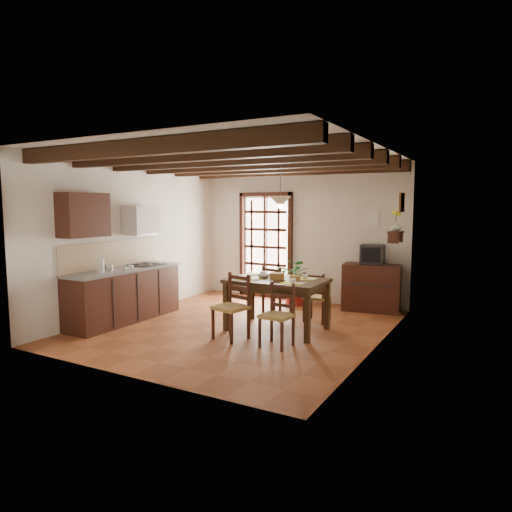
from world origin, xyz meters
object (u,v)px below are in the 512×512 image
Objects in this scene: dining_table at (277,286)px; sideboard at (371,288)px; chair_near_right at (277,327)px; potted_plant at (295,277)px; crt_tv at (372,254)px; chair_far_right at (317,306)px; kitchen_counter at (125,294)px; chair_far_left at (277,301)px; chair_near_left at (231,319)px; pendant_lamp at (280,200)px.

dining_table is 1.46× the size of sideboard.
potted_plant is (-0.91, 2.64, 0.29)m from chair_near_right.
crt_tv is at bearing 7.08° from potted_plant.
chair_far_right is at bearing -122.03° from crt_tv.
chair_near_right is 0.85× the size of sideboard.
kitchen_counter is at bearing -164.03° from dining_table.
kitchen_counter is 2.60× the size of chair_far_right.
chair_far_right is at bearing -50.31° from potted_plant.
dining_table is 0.97m from chair_far_left.
chair_far_right is (0.37, 0.79, -0.45)m from dining_table.
chair_near_right is 2.81m from potted_plant.
potted_plant reaches higher than kitchen_counter.
crt_tv is (0.98, 2.05, 0.37)m from dining_table.
potted_plant is (2.05, 2.63, 0.10)m from kitchen_counter.
chair_far_right is (-0.02, 1.56, -0.01)m from chair_near_right.
chair_near_right is (2.96, -0.01, -0.19)m from kitchen_counter.
crt_tv reaches higher than chair_near_left.
chair_far_right is 1.62m from crt_tv.
dining_table is 1.71× the size of chair_near_right.
dining_table is at bearing -122.63° from sideboard.
chair_near_right is at bearing -108.16° from crt_tv.
crt_tv is at bearing 38.47° from kitchen_counter.
chair_far_left is at bearing -143.53° from crt_tv.
sideboard is 0.54× the size of potted_plant.
chair_near_left is 1.09× the size of chair_near_right.
kitchen_counter is at bearing -127.87° from potted_plant.
chair_far_left is at bearing 103.19° from chair_near_left.
chair_near_right is at bearing -0.21° from kitchen_counter.
sideboard is at bearing 63.45° from pendant_lamp.
chair_far_left is 1.88m from sideboard.
potted_plant is (-1.50, -0.19, 0.12)m from sideboard.
kitchen_counter reaches higher than sideboard.
chair_far_left is 1.10× the size of pendant_lamp.
potted_plant is (-0.52, 1.87, -0.15)m from dining_table.
chair_far_left is at bearing 119.45° from chair_near_right.
pendant_lamp is (0.39, -0.68, 1.79)m from chair_far_left.
chair_far_left is 1.95m from pendant_lamp.
kitchen_counter is at bearing -168.16° from chair_near_left.
chair_far_right is at bearing 64.01° from dining_table.
sideboard reaches higher than chair_far_right.
kitchen_counter is at bearing 43.49° from chair_far_left.
potted_plant is 2.38m from pendant_lamp.
dining_table is 3.34× the size of crt_tv.
chair_near_right is 1.57m from chair_far_right.
kitchen_counter is 2.50× the size of chair_near_right.
crt_tv is (3.55, 2.82, 0.61)m from kitchen_counter.
chair_far_left is 0.47× the size of potted_plant.
dining_table is at bearing -121.93° from crt_tv.
crt_tv is at bearing 63.86° from dining_table.
chair_far_right is at bearing -171.16° from chair_far_left.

